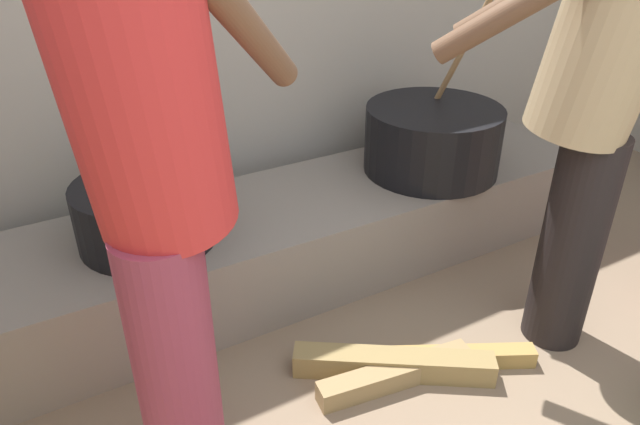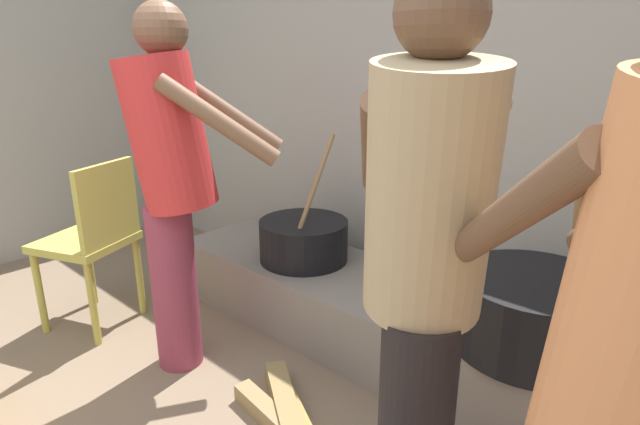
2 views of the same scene
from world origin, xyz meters
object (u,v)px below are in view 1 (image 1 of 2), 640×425
Objects in this scene: cooking_pot_main at (433,139)px; cook_in_red_shirt at (154,169)px; cooking_pot_secondary at (146,211)px; cook_in_tan_shirt at (597,89)px.

cook_in_red_shirt is (-1.30, -0.65, 0.43)m from cooking_pot_main.
cook_in_tan_shirt is (1.16, -0.76, 0.45)m from cooking_pot_secondary.
cook_in_red_shirt reaches higher than cooking_pot_secondary.
cook_in_tan_shirt is at bearing -33.08° from cooking_pot_secondary.
cooking_pot_secondary is at bearing 146.92° from cook_in_tan_shirt.
cook_in_red_shirt is at bearing 176.42° from cook_in_tan_shirt.
cooking_pot_main is 0.84m from cook_in_tan_shirt.
cooking_pot_main is 1.52m from cook_in_red_shirt.
cook_in_tan_shirt is at bearing -93.27° from cooking_pot_main.
cooking_pot_secondary is (-1.20, 0.03, -0.03)m from cooking_pot_main.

